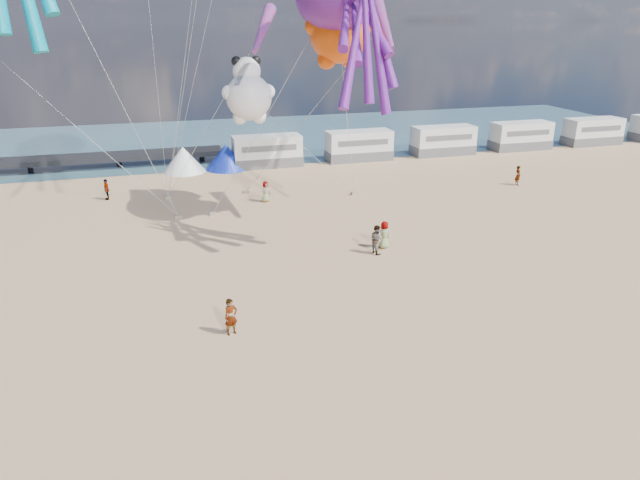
{
  "coord_description": "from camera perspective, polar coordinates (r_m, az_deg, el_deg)",
  "views": [
    {
      "loc": [
        -4.32,
        -14.2,
        13.37
      ],
      "look_at": [
        1.53,
        6.0,
        5.27
      ],
      "focal_mm": 32.0,
      "sensor_mm": 36.0,
      "label": 1
    }
  ],
  "objects": [
    {
      "name": "water",
      "position": [
        70.61,
        -12.53,
        9.68
      ],
      "size": [
        120.0,
        120.0,
        0.0
      ],
      "primitive_type": "plane",
      "color": "#395F6E",
      "rests_on": "ground"
    },
    {
      "name": "tent_white",
      "position": [
        55.6,
        -13.49,
        7.85
      ],
      "size": [
        4.0,
        4.0,
        2.4
      ],
      "primitive_type": "cone",
      "color": "white",
      "rests_on": "ground"
    },
    {
      "name": "motorhome_0",
      "position": [
        56.44,
        -5.31,
        8.84
      ],
      "size": [
        6.6,
        2.5,
        3.0
      ],
      "primitive_type": "cube",
      "color": "silver",
      "rests_on": "ground"
    },
    {
      "name": "beachgoer_3",
      "position": [
        48.57,
        -20.57,
        4.77
      ],
      "size": [
        0.63,
        1.09,
        1.69
      ],
      "primitive_type": "imported",
      "rotation": [
        0.0,
        0.0,
        4.72
      ],
      "color": "#7F6659",
      "rests_on": "ground"
    },
    {
      "name": "beachgoer_5",
      "position": [
        52.52,
        19.18,
        6.12
      ],
      "size": [
        0.65,
        1.63,
        1.71
      ],
      "primitive_type": "imported",
      "rotation": [
        0.0,
        0.0,
        1.48
      ],
      "color": "#7F6659",
      "rests_on": "ground"
    },
    {
      "name": "motorhome_1",
      "position": [
        58.92,
        3.91,
        9.4
      ],
      "size": [
        6.6,
        2.5,
        3.0
      ],
      "primitive_type": "cube",
      "color": "silver",
      "rests_on": "ground"
    },
    {
      "name": "sandbag_c",
      "position": [
        47.1,
        3.44,
        4.68
      ],
      "size": [
        0.5,
        0.35,
        0.22
      ],
      "primitive_type": "cube",
      "color": "gray",
      "rests_on": "ground"
    },
    {
      "name": "sandbag_d",
      "position": [
        47.84,
        -7.4,
        4.8
      ],
      "size": [
        0.5,
        0.35,
        0.22
      ],
      "primitive_type": "cube",
      "color": "gray",
      "rests_on": "ground"
    },
    {
      "name": "tent_blue",
      "position": [
        55.91,
        -9.37,
        8.22
      ],
      "size": [
        4.0,
        4.0,
        2.4
      ],
      "primitive_type": "cone",
      "color": "#1933CC",
      "rests_on": "ground"
    },
    {
      "name": "motorhome_4",
      "position": [
        73.58,
        25.6,
        9.76
      ],
      "size": [
        6.6,
        2.5,
        3.0
      ],
      "primitive_type": "cube",
      "color": "silver",
      "rests_on": "ground"
    },
    {
      "name": "windsock_mid",
      "position": [
        39.05,
        6.37,
        20.68
      ],
      "size": [
        2.28,
        6.59,
        6.53
      ],
      "primitive_type": null,
      "rotation": [
        0.0,
        0.0,
        -0.2
      ],
      "color": "red"
    },
    {
      "name": "windsock_right",
      "position": [
        40.36,
        -5.75,
        20.19
      ],
      "size": [
        3.09,
        5.43,
        5.55
      ],
      "primitive_type": null,
      "rotation": [
        0.0,
        0.0,
        -0.42
      ],
      "color": "red"
    },
    {
      "name": "beachgoer_1",
      "position": [
        34.95,
        5.67,
        0.07
      ],
      "size": [
        0.77,
        1.0,
        1.82
      ],
      "primitive_type": "imported",
      "rotation": [
        0.0,
        0.0,
        1.81
      ],
      "color": "#7F6659",
      "rests_on": "ground"
    },
    {
      "name": "kite_panda",
      "position": [
        43.12,
        -7.14,
        13.99
      ],
      "size": [
        5.22,
        5.1,
        5.7
      ],
      "primitive_type": null,
      "rotation": [
        0.0,
        0.0,
        -0.41
      ],
      "color": "white"
    },
    {
      "name": "ground",
      "position": [
        19.98,
        0.61,
        -20.94
      ],
      "size": [
        120.0,
        120.0,
        0.0
      ],
      "primitive_type": "plane",
      "color": "tan",
      "rests_on": "ground"
    },
    {
      "name": "beachgoer_6",
      "position": [
        45.14,
        -5.47,
        4.85
      ],
      "size": [
        0.73,
        0.67,
        1.67
      ],
      "primitive_type": "imported",
      "rotation": [
        0.0,
        0.0,
        0.6
      ],
      "color": "#7F6659",
      "rests_on": "ground"
    },
    {
      "name": "sandbag_a",
      "position": [
        42.62,
        -14.0,
        2.3
      ],
      "size": [
        0.5,
        0.35,
        0.22
      ],
      "primitive_type": "cube",
      "color": "gray",
      "rests_on": "ground"
    },
    {
      "name": "beachgoer_0",
      "position": [
        35.81,
        6.45,
        0.52
      ],
      "size": [
        0.75,
        0.62,
        1.76
      ],
      "primitive_type": "imported",
      "rotation": [
        0.0,
        0.0,
        3.51
      ],
      "color": "#7F6659",
      "rests_on": "ground"
    },
    {
      "name": "motorhome_3",
      "position": [
        67.72,
        19.44,
        9.8
      ],
      "size": [
        6.6,
        2.5,
        3.0
      ],
      "primitive_type": "cube",
      "color": "silver",
      "rests_on": "ground"
    },
    {
      "name": "standing_person",
      "position": [
        26.28,
        -8.89,
        -7.59
      ],
      "size": [
        0.74,
        0.61,
        1.75
      ],
      "primitive_type": "imported",
      "rotation": [
        0.0,
        0.0,
        0.33
      ],
      "color": "tan",
      "rests_on": "ground"
    },
    {
      "name": "motorhome_2",
      "position": [
        62.76,
        12.21,
        9.7
      ],
      "size": [
        6.6,
        2.5,
        3.0
      ],
      "primitive_type": "cube",
      "color": "silver",
      "rests_on": "ground"
    },
    {
      "name": "sandbag_b",
      "position": [
        42.64,
        -10.65,
        2.58
      ],
      "size": [
        0.5,
        0.35,
        0.22
      ],
      "primitive_type": "cube",
      "color": "gray",
      "rests_on": "ground"
    },
    {
      "name": "sandbag_e",
      "position": [
        47.6,
        -14.96,
        4.17
      ],
      "size": [
        0.5,
        0.35,
        0.22
      ],
      "primitive_type": "cube",
      "color": "gray",
      "rests_on": "ground"
    },
    {
      "name": "kite_teddy_orange",
      "position": [
        38.14,
        1.92,
        20.02
      ],
      "size": [
        5.31,
        5.1,
        6.43
      ],
      "primitive_type": null,
      "rotation": [
        0.0,
        0.0,
        0.2
      ],
      "color": "#F15109"
    }
  ]
}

